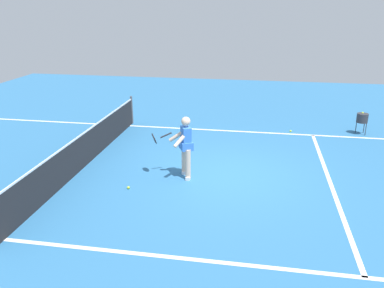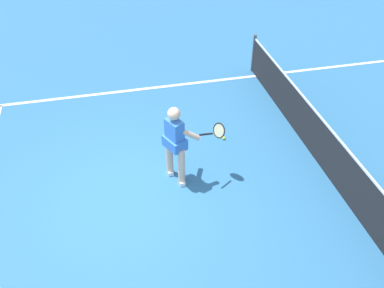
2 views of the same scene
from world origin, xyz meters
name	(u,v)px [view 1 (image 1 of 2)]	position (x,y,z in m)	size (l,w,h in m)	color
ground_plane	(228,174)	(0.00, 0.00, 0.00)	(26.52, 26.52, 0.00)	teal
service_line_marking	(330,181)	(0.00, -2.50, 0.00)	(7.27, 0.10, 0.01)	white
sideline_left_marking	(209,261)	(-3.64, 0.00, 0.00)	(0.10, 18.40, 0.01)	white
sideline_right_marking	(237,131)	(3.64, 0.00, 0.00)	(0.10, 18.40, 0.01)	white
court_net	(85,148)	(0.00, 3.80, 0.47)	(7.95, 0.08, 1.00)	#4C4C51
tennis_player	(185,145)	(-0.30, 1.05, 0.85)	(0.68, 1.13, 1.55)	beige
tennis_ball_near	(128,188)	(-1.22, 2.22, 0.03)	(0.07, 0.07, 0.07)	#D1E533
tennis_ball_mid	(291,131)	(3.87, -1.79, 0.03)	(0.07, 0.07, 0.07)	#D1E533
ball_hopper	(362,118)	(4.06, -4.07, 0.55)	(0.36, 0.36, 0.74)	#333338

